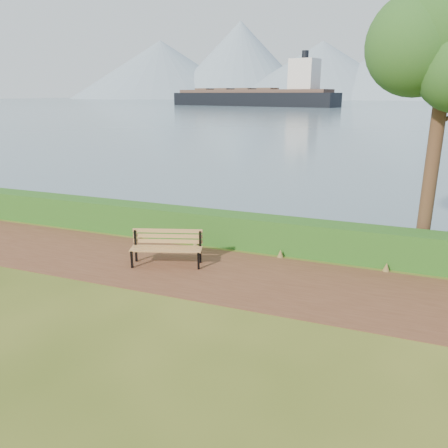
% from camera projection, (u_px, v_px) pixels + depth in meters
% --- Properties ---
extents(ground, '(140.00, 140.00, 0.00)m').
position_uv_depth(ground, '(202.00, 276.00, 11.41)').
color(ground, '#3B4F16').
rests_on(ground, ground).
extents(path, '(40.00, 3.40, 0.01)m').
position_uv_depth(path, '(206.00, 271.00, 11.68)').
color(path, '#542F1D').
rests_on(path, ground).
extents(hedge, '(32.00, 0.85, 1.00)m').
position_uv_depth(hedge, '(235.00, 230.00, 13.59)').
color(hedge, '#1C4513').
rests_on(hedge, ground).
extents(water, '(700.00, 510.00, 0.00)m').
position_uv_depth(water, '(389.00, 102.00, 243.97)').
color(water, '#44616E').
rests_on(water, ground).
extents(mountains, '(585.00, 190.00, 70.00)m').
position_uv_depth(mountains, '(385.00, 65.00, 369.82)').
color(mountains, gray).
rests_on(mountains, ground).
extents(bench, '(2.03, 1.14, 0.98)m').
position_uv_depth(bench, '(167.00, 245.00, 12.04)').
color(bench, black).
rests_on(bench, ground).
extents(cargo_ship, '(69.24, 27.51, 20.86)m').
position_uv_depth(cargo_ship, '(256.00, 98.00, 165.97)').
color(cargo_ship, black).
rests_on(cargo_ship, ground).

